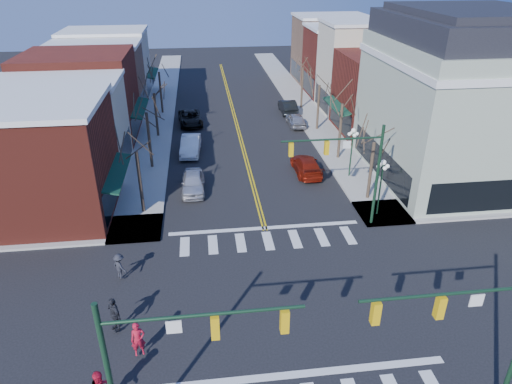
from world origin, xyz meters
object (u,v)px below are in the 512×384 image
object	(u,v)px
car_left_near	(193,182)
car_right_far	(288,107)
pedestrian_red_a	(138,339)
car_left_far	(190,118)
victorian_corner	(461,98)
car_right_near	(306,165)
lamppost_midblock	(352,144)
car_right_mid	(296,120)
lamppost_corner	(381,178)
pedestrian_dark_a	(114,314)
car_left_mid	(191,145)
pedestrian_dark_b	(120,266)

from	to	relation	value
car_left_near	car_right_far	world-z (taller)	car_right_far
car_right_far	pedestrian_red_a	bearing A→B (deg)	69.16
car_left_far	car_right_far	distance (m)	11.80
victorian_corner	car_right_near	size ratio (longest dim) A/B	2.84
lamppost_midblock	car_left_far	world-z (taller)	lamppost_midblock
lamppost_midblock	car_right_mid	xyz separation A→B (m)	(-1.80, 13.60, -2.25)
lamppost_corner	lamppost_midblock	distance (m)	6.50
car_right_far	pedestrian_dark_a	size ratio (longest dim) A/B	2.54
lamppost_corner	pedestrian_dark_a	world-z (taller)	lamppost_corner
lamppost_midblock	pedestrian_dark_a	distance (m)	23.22
victorian_corner	car_right_far	xyz separation A→B (m)	(-10.10, 18.82, -5.86)
victorian_corner	car_right_mid	world-z (taller)	victorian_corner
lamppost_midblock	pedestrian_red_a	size ratio (longest dim) A/B	2.42
car_left_mid	pedestrian_red_a	xyz separation A→B (m)	(-2.27, -24.69, 0.24)
car_right_mid	car_left_near	bearing A→B (deg)	51.68
pedestrian_dark_a	car_left_near	bearing A→B (deg)	129.63
car_left_near	car_right_far	size ratio (longest dim) A/B	0.92
car_left_mid	pedestrian_dark_b	xyz separation A→B (m)	(-3.91, -18.78, 0.14)
car_right_near	lamppost_corner	bearing A→B (deg)	113.32
car_right_mid	car_left_mid	bearing A→B (deg)	29.19
lamppost_corner	car_left_mid	world-z (taller)	lamppost_corner
lamppost_corner	car_right_near	size ratio (longest dim) A/B	0.86
victorian_corner	car_left_mid	distance (m)	23.55
car_left_mid	pedestrian_dark_a	world-z (taller)	pedestrian_dark_a
car_right_far	pedestrian_red_a	distance (m)	38.51
car_right_mid	pedestrian_red_a	xyz separation A→B (m)	(-13.70, -31.26, 0.33)
pedestrian_dark_a	car_left_mid	bearing A→B (deg)	135.02
lamppost_corner	car_left_near	world-z (taller)	lamppost_corner
car_left_mid	car_left_far	world-z (taller)	car_left_mid
car_left_near	car_left_far	world-z (taller)	car_left_near
victorian_corner	pedestrian_red_a	world-z (taller)	victorian_corner
lamppost_corner	car_right_mid	world-z (taller)	lamppost_corner
lamppost_corner	pedestrian_red_a	bearing A→B (deg)	-144.23
victorian_corner	lamppost_midblock	world-z (taller)	victorian_corner
car_left_near	car_right_near	world-z (taller)	car_left_near
car_left_mid	car_left_far	distance (m)	8.55
lamppost_midblock	car_right_mid	distance (m)	13.90
victorian_corner	car_left_mid	size ratio (longest dim) A/B	2.94
pedestrian_red_a	car_right_near	bearing A→B (deg)	44.28
lamppost_corner	car_right_far	size ratio (longest dim) A/B	0.90
lamppost_corner	car_right_near	bearing A→B (deg)	113.68
car_right_far	car_left_near	bearing A→B (deg)	59.82
car_left_mid	car_right_mid	xyz separation A→B (m)	(11.43, 6.57, -0.08)
victorian_corner	pedestrian_dark_b	bearing A→B (deg)	-156.14
car_left_mid	car_right_near	world-z (taller)	car_left_mid
car_left_near	pedestrian_dark_b	distance (m)	11.57
pedestrian_dark_a	pedestrian_red_a	bearing A→B (deg)	0.51
lamppost_corner	car_left_far	world-z (taller)	lamppost_corner
victorian_corner	car_right_far	world-z (taller)	victorian_corner
car_left_far	car_right_mid	size ratio (longest dim) A/B	1.24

